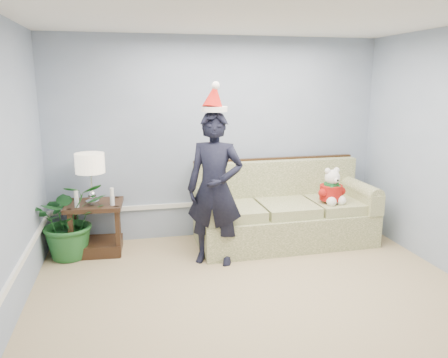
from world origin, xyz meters
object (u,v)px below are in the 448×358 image
houseplant (70,219)px  teddy_bear (331,190)px  sofa (283,213)px  table_lamp (90,165)px  man (215,189)px  side_table (96,233)px

houseplant → teddy_bear: bearing=-5.2°
sofa → houseplant: bearing=178.5°
table_lamp → man: bearing=-23.1°
sofa → side_table: (-2.43, 0.11, -0.13)m
side_table → teddy_bear: (2.99, -0.37, 0.48)m
houseplant → teddy_bear: size_ratio=2.02×
man → side_table: bearing=-179.7°
sofa → houseplant: sofa is taller
side_table → houseplant: houseplant is taller
teddy_bear → sofa: bearing=145.5°
man → houseplant: bearing=-173.7°
sofa → houseplant: size_ratio=2.41×
table_lamp → man: (1.42, -0.60, -0.23)m
sofa → man: 1.26m
man → teddy_bear: (1.59, 0.23, -0.16)m
sofa → man: bearing=-155.1°
man → table_lamp: bearing=-179.3°
side_table → man: man is taller
sofa → table_lamp: size_ratio=3.72×
sofa → teddy_bear: 0.71m
sofa → table_lamp: 2.56m
sofa → teddy_bear: bearing=-26.1°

